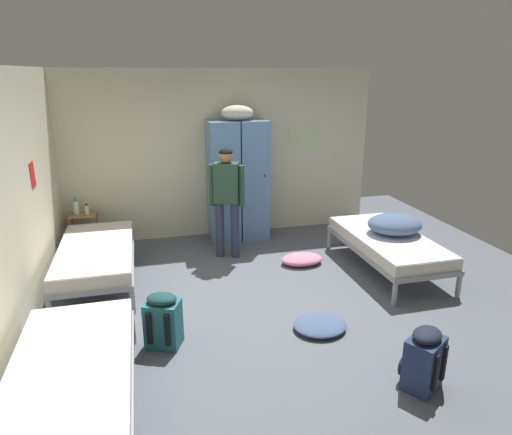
# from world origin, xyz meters

# --- Properties ---
(ground_plane) EXTENTS (7.77, 7.77, 0.00)m
(ground_plane) POSITION_xyz_m (0.00, 0.00, 0.00)
(ground_plane) COLOR #565B66
(room_backdrop) EXTENTS (4.93, 4.92, 2.59)m
(room_backdrop) POSITION_xyz_m (-1.21, 1.24, 1.30)
(room_backdrop) COLOR beige
(room_backdrop) RESTS_ON ground_plane
(locker_bank) EXTENTS (0.90, 0.55, 2.07)m
(locker_bank) POSITION_xyz_m (0.21, 2.15, 0.97)
(locker_bank) COLOR #5B84B2
(locker_bank) RESTS_ON ground_plane
(shelf_unit) EXTENTS (0.38, 0.30, 0.57)m
(shelf_unit) POSITION_xyz_m (-2.10, 2.17, 0.35)
(shelf_unit) COLOR #99704C
(shelf_unit) RESTS_ON ground_plane
(bed_left_rear) EXTENTS (0.90, 1.90, 0.49)m
(bed_left_rear) POSITION_xyz_m (-1.85, 1.02, 0.38)
(bed_left_rear) COLOR gray
(bed_left_rear) RESTS_ON ground_plane
(bed_left_front) EXTENTS (0.90, 1.90, 0.49)m
(bed_left_front) POSITION_xyz_m (-1.85, -1.41, 0.38)
(bed_left_front) COLOR gray
(bed_left_front) RESTS_ON ground_plane
(bed_right) EXTENTS (0.90, 1.90, 0.49)m
(bed_right) POSITION_xyz_m (1.85, 0.45, 0.38)
(bed_right) COLOR gray
(bed_right) RESTS_ON ground_plane
(bedding_heap) EXTENTS (0.72, 0.62, 0.25)m
(bedding_heap) POSITION_xyz_m (1.97, 0.50, 0.62)
(bedding_heap) COLOR slate
(bedding_heap) RESTS_ON bed_right
(person_traveler) EXTENTS (0.47, 0.31, 1.56)m
(person_traveler) POSITION_xyz_m (-0.11, 1.43, 0.94)
(person_traveler) COLOR #2D334C
(person_traveler) RESTS_ON ground_plane
(water_bottle) EXTENTS (0.07, 0.07, 0.23)m
(water_bottle) POSITION_xyz_m (-2.18, 2.19, 0.67)
(water_bottle) COLOR silver
(water_bottle) RESTS_ON shelf_unit
(lotion_bottle) EXTENTS (0.05, 0.05, 0.16)m
(lotion_bottle) POSITION_xyz_m (-2.03, 2.13, 0.64)
(lotion_bottle) COLOR beige
(lotion_bottle) RESTS_ON shelf_unit
(backpack_navy) EXTENTS (0.40, 0.41, 0.55)m
(backpack_navy) POSITION_xyz_m (0.92, -1.75, 0.26)
(backpack_navy) COLOR navy
(backpack_navy) RESTS_ON ground_plane
(backpack_teal) EXTENTS (0.39, 0.40, 0.55)m
(backpack_teal) POSITION_xyz_m (-1.13, -0.59, 0.26)
(backpack_teal) COLOR #23666B
(backpack_teal) RESTS_ON ground_plane
(clothes_pile_denim) EXTENTS (0.55, 0.49, 0.10)m
(clothes_pile_denim) POSITION_xyz_m (0.43, -0.71, 0.05)
(clothes_pile_denim) COLOR #42567A
(clothes_pile_denim) RESTS_ON ground_plane
(clothes_pile_pink) EXTENTS (0.58, 0.40, 0.14)m
(clothes_pile_pink) POSITION_xyz_m (0.83, 0.91, 0.07)
(clothes_pile_pink) COLOR pink
(clothes_pile_pink) RESTS_ON ground_plane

